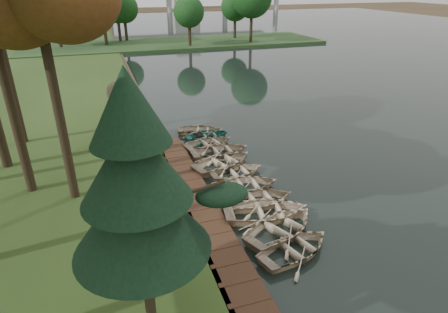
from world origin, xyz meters
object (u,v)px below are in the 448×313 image
object	(u,v)px
rowboat_1	(282,225)
boardwalk	(197,200)
stored_rowboat	(119,134)
rowboat_0	(296,247)
rowboat_2	(266,210)
pine_tree	(137,185)

from	to	relation	value
rowboat_1	boardwalk	bearing A→B (deg)	14.11
rowboat_1	stored_rowboat	size ratio (longest dim) A/B	1.01
stored_rowboat	rowboat_0	bearing A→B (deg)	-147.71
rowboat_0	rowboat_1	xyz separation A→B (m)	(0.07, 1.43, 0.05)
rowboat_2	boardwalk	bearing A→B (deg)	58.53
boardwalk	stored_rowboat	world-z (taller)	stored_rowboat
rowboat_2	stored_rowboat	xyz separation A→B (m)	(-5.81, 11.24, 0.23)
rowboat_1	rowboat_2	size ratio (longest dim) A/B	0.97
stored_rowboat	pine_tree	size ratio (longest dim) A/B	0.47
rowboat_0	stored_rowboat	xyz separation A→B (m)	(-5.88, 14.00, 0.29)
stored_rowboat	boardwalk	bearing A→B (deg)	-151.52
rowboat_1	rowboat_2	distance (m)	1.34
rowboat_1	pine_tree	distance (m)	8.51
rowboat_1	stored_rowboat	xyz separation A→B (m)	(-5.95, 12.57, 0.25)
rowboat_0	stored_rowboat	world-z (taller)	stored_rowboat
boardwalk	pine_tree	distance (m)	9.25
rowboat_2	stored_rowboat	world-z (taller)	stored_rowboat
rowboat_2	rowboat_0	bearing A→B (deg)	-170.08
boardwalk	stored_rowboat	size ratio (longest dim) A/B	4.16
boardwalk	rowboat_0	world-z (taller)	rowboat_0
boardwalk	rowboat_2	world-z (taller)	rowboat_2
boardwalk	rowboat_2	bearing A→B (deg)	-39.93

